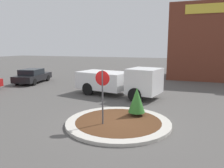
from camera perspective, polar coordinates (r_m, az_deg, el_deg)
The scene contains 7 objects.
ground_plane at distance 10.32m, azimuth 1.63°, elevation -10.36°, with size 120.00×120.00×0.00m, color #514F4C.
traffic_island at distance 10.30m, azimuth 1.63°, elevation -9.99°, with size 4.85×4.85×0.14m.
stop_sign at distance 9.50m, azimuth -2.49°, elevation -1.23°, with size 0.65×0.07×2.54m.
island_shrub at distance 10.93m, azimuth 6.47°, elevation -4.19°, with size 0.84×0.84×1.40m.
utility_truck at distance 15.81m, azimuth 1.85°, elevation 0.85°, with size 6.49×3.46×2.09m.
storefront_building at distance 26.80m, azimuth 26.30°, elevation 9.72°, with size 10.41×6.07×7.96m.
parked_sedan_black at distance 22.82m, azimuth -20.03°, elevation 2.01°, with size 2.66×4.69×1.38m.
Camera 1 is at (3.04, -9.20, 3.56)m, focal length 35.00 mm.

